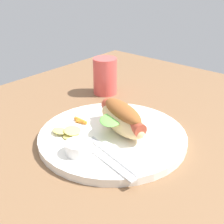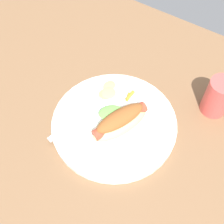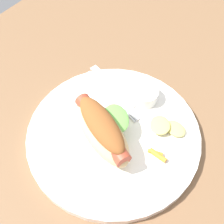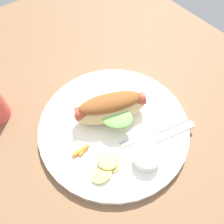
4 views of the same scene
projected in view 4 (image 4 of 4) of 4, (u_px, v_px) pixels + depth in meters
The scene contains 8 objects.
ground_plane at pixel (121, 147), 47.43cm from camera, with size 120.00×90.00×1.80cm, color brown.
plate at pixel (114, 127), 48.11cm from camera, with size 30.71×30.71×1.60cm, color white.
hot_dog at pixel (111, 107), 45.99cm from camera, with size 12.02×15.99×6.11cm.
sauce_ramekin at pixel (146, 157), 42.31cm from camera, with size 5.00×5.00×2.29cm, color white.
fork at pixel (156, 130), 46.47cm from camera, with size 4.63×14.90×0.40cm.
knife at pixel (166, 135), 45.87cm from camera, with size 13.06×1.40×0.36cm, color silver.
chips_pile at pixel (107, 166), 41.95cm from camera, with size 5.54×6.96×1.42cm.
carrot_garnish at pixel (81, 151), 43.84cm from camera, with size 1.46×3.59×0.88cm.
Camera 4 is at (14.77, -13.70, 42.66)cm, focal length 37.23 mm.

